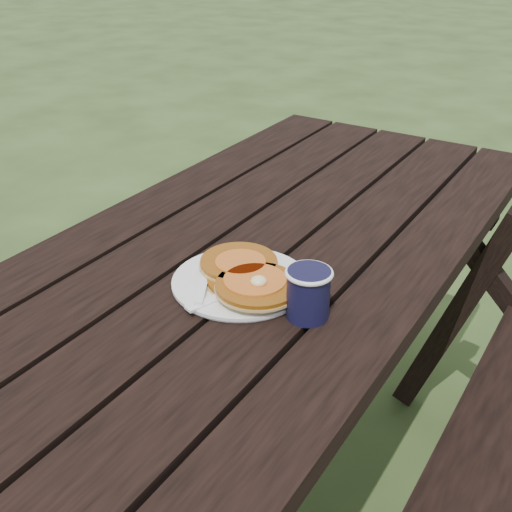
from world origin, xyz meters
The scene contains 6 objects.
picnic_table centered at (0.00, 0.00, 0.37)m, with size 1.36×1.80×0.75m.
plate centered at (0.06, -0.08, 0.76)m, with size 0.24×0.24×0.01m, color white.
pancake_stack centered at (0.08, -0.09, 0.77)m, with size 0.22×0.20×0.04m.
knife centered at (0.07, -0.13, 0.76)m, with size 0.02×0.18×0.01m, color white.
fork centered at (0.03, -0.15, 0.77)m, with size 0.03×0.16×0.01m, color white, non-canonical shape.
coffee_cup centered at (0.21, -0.11, 0.80)m, with size 0.08×0.08×0.09m.
Camera 1 is at (0.61, -0.91, 1.36)m, focal length 45.00 mm.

